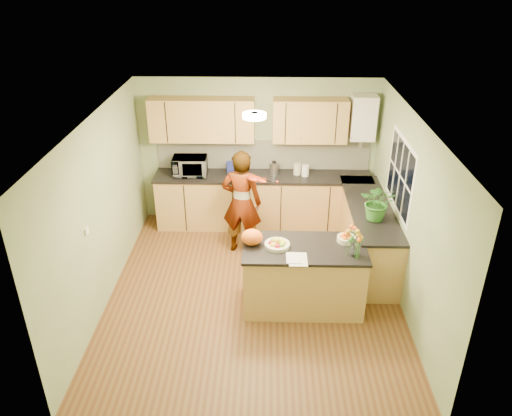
{
  "coord_description": "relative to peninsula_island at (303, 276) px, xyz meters",
  "views": [
    {
      "loc": [
        0.17,
        -5.73,
        4.28
      ],
      "look_at": [
        0.02,
        0.5,
        1.06
      ],
      "focal_mm": 35.0,
      "sensor_mm": 36.0,
      "label": 1
    }
  ],
  "objects": [
    {
      "name": "orange_bowl",
      "position": [
        0.55,
        0.15,
        0.51
      ],
      "size": [
        0.24,
        0.24,
        0.14
      ],
      "color": "beige",
      "rests_on": "peninsula_island"
    },
    {
      "name": "window_right",
      "position": [
        1.34,
        0.87,
        1.09
      ],
      "size": [
        0.01,
        1.3,
        1.05
      ],
      "color": "white",
      "rests_on": "wall_right"
    },
    {
      "name": "violinist",
      "position": [
        -0.88,
        1.37,
        0.39
      ],
      "size": [
        0.68,
        0.5,
        1.69
      ],
      "primitive_type": "imported",
      "rotation": [
        0.0,
        0.0,
        2.97
      ],
      "color": "tan",
      "rests_on": "floor"
    },
    {
      "name": "floor",
      "position": [
        -0.66,
        0.27,
        -0.46
      ],
      "size": [
        4.5,
        4.5,
        0.0
      ],
      "primitive_type": "plane",
      "color": "#573219",
      "rests_on": "ground"
    },
    {
      "name": "peninsula_island",
      "position": [
        0.0,
        0.0,
        0.0
      ],
      "size": [
        1.59,
        0.81,
        0.91
      ],
      "color": "#A77C43",
      "rests_on": "floor"
    },
    {
      "name": "kettle",
      "position": [
        -0.38,
        2.26,
        0.6
      ],
      "size": [
        0.15,
        0.15,
        0.29
      ],
      "rotation": [
        0.0,
        0.0,
        -0.37
      ],
      "color": "#B1B1B5",
      "rests_on": "back_counter"
    },
    {
      "name": "papers",
      "position": [
        -0.1,
        -0.3,
        0.46
      ],
      "size": [
        0.23,
        0.31,
        0.01
      ],
      "primitive_type": "cube",
      "color": "silver",
      "rests_on": "peninsula_island"
    },
    {
      "name": "ceiling",
      "position": [
        -0.66,
        0.27,
        2.04
      ],
      "size": [
        4.0,
        4.5,
        0.02
      ],
      "primitive_type": "cube",
      "color": "white",
      "rests_on": "wall_back"
    },
    {
      "name": "wall_front",
      "position": [
        -0.66,
        -1.98,
        0.79
      ],
      "size": [
        4.0,
        0.02,
        2.5
      ],
      "primitive_type": "cube",
      "color": "gray",
      "rests_on": "floor"
    },
    {
      "name": "blue_box",
      "position": [
        -1.02,
        2.21,
        0.59
      ],
      "size": [
        0.3,
        0.24,
        0.22
      ],
      "primitive_type": "cube",
      "rotation": [
        0.0,
        0.0,
        0.15
      ],
      "color": "navy",
      "rests_on": "back_counter"
    },
    {
      "name": "microwave",
      "position": [
        -1.78,
        2.21,
        0.64
      ],
      "size": [
        0.57,
        0.39,
        0.31
      ],
      "primitive_type": "imported",
      "rotation": [
        0.0,
        0.0,
        0.02
      ],
      "color": "white",
      "rests_on": "back_counter"
    },
    {
      "name": "potted_plant",
      "position": [
        1.04,
        0.71,
        0.75
      ],
      "size": [
        0.57,
        0.53,
        0.54
      ],
      "primitive_type": "imported",
      "rotation": [
        0.0,
        0.0,
        -0.26
      ],
      "color": "#337828",
      "rests_on": "right_counter"
    },
    {
      "name": "wall_back",
      "position": [
        -0.66,
        2.52,
        0.79
      ],
      "size": [
        4.0,
        0.02,
        2.5
      ],
      "primitive_type": "cube",
      "color": "gray",
      "rests_on": "floor"
    },
    {
      "name": "wall_right",
      "position": [
        1.34,
        0.27,
        0.79
      ],
      "size": [
        0.02,
        4.5,
        2.5
      ],
      "primitive_type": "cube",
      "color": "gray",
      "rests_on": "floor"
    },
    {
      "name": "jar_white",
      "position": [
        0.15,
        2.21,
        0.58
      ],
      "size": [
        0.15,
        0.15,
        0.18
      ],
      "primitive_type": "cylinder",
      "rotation": [
        0.0,
        0.0,
        -0.28
      ],
      "color": "white",
      "rests_on": "back_counter"
    },
    {
      "name": "fruit_dish",
      "position": [
        -0.35,
        -0.0,
        0.5
      ],
      "size": [
        0.32,
        0.32,
        0.11
      ],
      "color": "beige",
      "rests_on": "peninsula_island"
    },
    {
      "name": "boiler",
      "position": [
        1.04,
        2.36,
        1.44
      ],
      "size": [
        0.4,
        0.3,
        0.86
      ],
      "color": "white",
      "rests_on": "wall_back"
    },
    {
      "name": "wall_left",
      "position": [
        -2.66,
        0.27,
        0.79
      ],
      "size": [
        0.02,
        4.5,
        2.5
      ],
      "primitive_type": "cube",
      "color": "gray",
      "rests_on": "floor"
    },
    {
      "name": "upper_cabinets",
      "position": [
        -0.83,
        2.35,
        1.39
      ],
      "size": [
        3.2,
        0.34,
        0.7
      ],
      "color": "#A77C43",
      "rests_on": "wall_back"
    },
    {
      "name": "jar_cream",
      "position": [
        0.01,
        2.27,
        0.58
      ],
      "size": [
        0.16,
        0.16,
        0.19
      ],
      "primitive_type": "cylinder",
      "rotation": [
        0.0,
        0.0,
        -0.43
      ],
      "color": "beige",
      "rests_on": "back_counter"
    },
    {
      "name": "light_switch",
      "position": [
        -2.64,
        -0.33,
        0.84
      ],
      "size": [
        0.02,
        0.09,
        0.09
      ],
      "primitive_type": "cube",
      "color": "white",
      "rests_on": "wall_left"
    },
    {
      "name": "orange_bag",
      "position": [
        -0.67,
        0.05,
        0.56
      ],
      "size": [
        0.33,
        0.3,
        0.21
      ],
      "primitive_type": "ellipsoid",
      "rotation": [
        0.0,
        0.0,
        -0.24
      ],
      "color": "orange",
      "rests_on": "peninsula_island"
    },
    {
      "name": "flower_vase",
      "position": [
        0.6,
        -0.18,
        0.75
      ],
      "size": [
        0.24,
        0.24,
        0.45
      ],
      "rotation": [
        0.0,
        0.0,
        -0.38
      ],
      "color": "silver",
      "rests_on": "peninsula_island"
    },
    {
      "name": "ceiling_lamp",
      "position": [
        -0.66,
        0.57,
        2.0
      ],
      "size": [
        0.3,
        0.3,
        0.07
      ],
      "color": "#FFEABF",
      "rests_on": "ceiling"
    },
    {
      "name": "violin",
      "position": [
        -0.68,
        1.15,
        0.9
      ],
      "size": [
        0.59,
        0.51,
        0.15
      ],
      "primitive_type": null,
      "rotation": [
        0.17,
        0.0,
        -0.61
      ],
      "color": "#4C1104",
      "rests_on": "violinist"
    },
    {
      "name": "splashback",
      "position": [
        -0.56,
        2.51,
        0.74
      ],
      "size": [
        3.6,
        0.02,
        0.52
      ],
      "primitive_type": "cube",
      "color": "silver",
      "rests_on": "back_counter"
    },
    {
      "name": "right_counter",
      "position": [
        1.04,
        1.12,
        0.01
      ],
      "size": [
        0.62,
        2.24,
        0.94
      ],
      "color": "#A77C43",
      "rests_on": "floor"
    },
    {
      "name": "back_counter",
      "position": [
        -0.56,
        2.22,
        0.01
      ],
      "size": [
        3.64,
        0.62,
        0.94
      ],
      "color": "#A77C43",
      "rests_on": "floor"
    }
  ]
}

